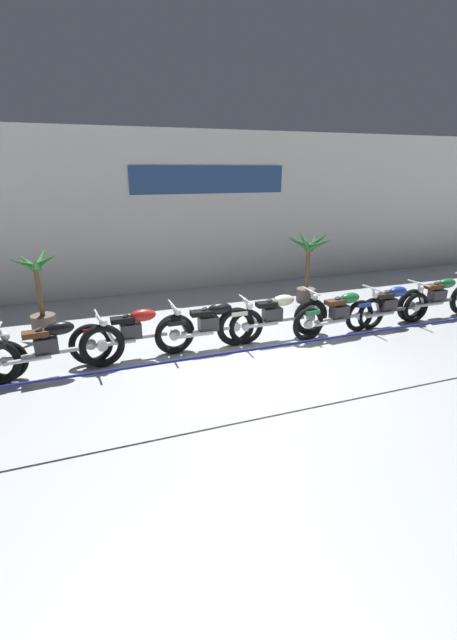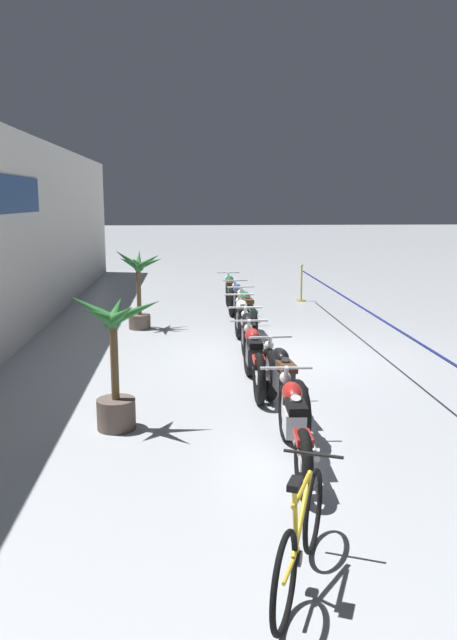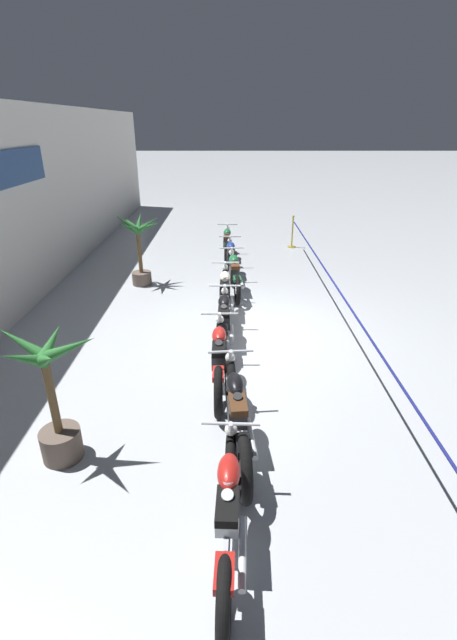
{
  "view_description": "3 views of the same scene",
  "coord_description": "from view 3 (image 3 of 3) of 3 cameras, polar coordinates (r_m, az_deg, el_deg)",
  "views": [
    {
      "loc": [
        -2.86,
        -6.45,
        3.22
      ],
      "look_at": [
        -0.23,
        0.75,
        0.51
      ],
      "focal_mm": 24.0,
      "sensor_mm": 36.0,
      "label": 1
    },
    {
      "loc": [
        -11.17,
        1.73,
        2.85
      ],
      "look_at": [
        -0.28,
        1.02,
        0.74
      ],
      "focal_mm": 35.0,
      "sensor_mm": 36.0,
      "label": 2
    },
    {
      "loc": [
        -7.72,
        0.6,
        3.78
      ],
      "look_at": [
        -1.34,
        0.6,
        0.83
      ],
      "focal_mm": 24.0,
      "sensor_mm": 36.0,
      "label": 3
    }
  ],
  "objects": [
    {
      "name": "motorcycle_red_0",
      "position": [
        4.41,
        -0.03,
        -24.0
      ],
      "size": [
        2.19,
        0.62,
        0.92
      ],
      "color": "black",
      "rests_on": "ground"
    },
    {
      "name": "motorcycle_green_7",
      "position": [
        12.96,
        -0.17,
        10.0
      ],
      "size": [
        2.23,
        0.62,
        0.95
      ],
      "color": "black",
      "rests_on": "ground"
    },
    {
      "name": "ground_plane",
      "position": [
        8.61,
        4.03,
        -1.26
      ],
      "size": [
        120.0,
        120.0,
        0.0
      ],
      "primitive_type": "plane",
      "color": "#B2B7BC"
    },
    {
      "name": "motorcycle_black_3",
      "position": [
        7.86,
        -0.58,
        -0.13
      ],
      "size": [
        2.12,
        0.62,
        0.93
      ],
      "color": "black",
      "rests_on": "ground"
    },
    {
      "name": "motorcycle_red_2",
      "position": [
        6.6,
        -1.23,
        -5.22
      ],
      "size": [
        2.22,
        0.62,
        0.95
      ],
      "color": "black",
      "rests_on": "ground"
    },
    {
      "name": "stanchion_far_left",
      "position": [
        7.26,
        16.81,
        -0.92
      ],
      "size": [
        12.38,
        0.28,
        1.05
      ],
      "color": "gold",
      "rests_on": "ground"
    },
    {
      "name": "motorcycle_cream_4",
      "position": [
        9.06,
        -0.46,
        3.41
      ],
      "size": [
        2.39,
        0.62,
        0.96
      ],
      "color": "black",
      "rests_on": "ground"
    },
    {
      "name": "motorcycle_black_1",
      "position": [
        5.45,
        1.06,
        -12.45
      ],
      "size": [
        2.4,
        0.62,
        0.96
      ],
      "color": "black",
      "rests_on": "ground"
    },
    {
      "name": "motorcycle_blue_6",
      "position": [
        11.56,
        0.35,
        8.14
      ],
      "size": [
        2.21,
        0.62,
        0.92
      ],
      "color": "black",
      "rests_on": "ground"
    },
    {
      "name": "motorcycle_green_5",
      "position": [
        10.37,
        0.78,
        6.19
      ],
      "size": [
        2.27,
        0.62,
        0.92
      ],
      "color": "black",
      "rests_on": "ground"
    },
    {
      "name": "potted_palm_right_of_row",
      "position": [
        5.49,
        -22.26,
        -10.36
      ],
      "size": [
        0.95,
        1.19,
        1.77
      ],
      "color": "brown",
      "rests_on": "ground"
    },
    {
      "name": "stanchion_mid_left",
      "position": [
        14.55,
        8.48,
        10.96
      ],
      "size": [
        0.28,
        0.28,
        1.05
      ],
      "color": "gold",
      "rests_on": "ground"
    },
    {
      "name": "potted_palm_left_of_row",
      "position": [
        10.97,
        -11.83,
        9.61
      ],
      "size": [
        1.21,
        1.09,
        1.83
      ],
      "color": "brown",
      "rests_on": "ground"
    }
  ]
}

